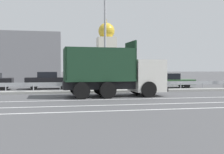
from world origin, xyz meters
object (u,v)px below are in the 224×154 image
median_road_sign (71,76)px  parked_car_5 (169,80)px  parked_car_3 (48,80)px  dump_truck (126,77)px  street_lamp_1 (106,27)px  parked_car_4 (103,81)px  church_tower (106,51)px

median_road_sign → parked_car_5: bearing=22.8°
median_road_sign → parked_car_3: 4.97m
dump_truck → parked_car_3: size_ratio=1.64×
street_lamp_1 → parked_car_4: size_ratio=2.27×
median_road_sign → parked_car_4: 5.58m
parked_car_3 → parked_car_4: 5.14m
street_lamp_1 → parked_car_4: (0.52, 4.85, -4.47)m
street_lamp_1 → parked_car_3: 7.95m
median_road_sign → parked_car_5: median_road_sign is taller
street_lamp_1 → parked_car_5: size_ratio=1.88×
dump_truck → street_lamp_1: 4.79m
median_road_sign → dump_truck: bearing=-40.0°
parked_car_3 → parked_car_4: (5.14, 0.03, -0.14)m
church_tower → parked_car_3: bearing=-110.2°
parked_car_4 → church_tower: (4.64, 26.47, 4.70)m
dump_truck → parked_car_3: bearing=-147.1°
median_road_sign → parked_car_4: bearing=55.4°
parked_car_3 → church_tower: church_tower is taller
parked_car_4 → church_tower: church_tower is taller
street_lamp_1 → parked_car_5: (7.08, 4.36, -4.42)m
dump_truck → median_road_sign: (-3.59, 3.01, -0.01)m
street_lamp_1 → parked_car_5: 9.41m
median_road_sign → church_tower: church_tower is taller
parked_car_5 → median_road_sign: bearing=-62.3°
median_road_sign → parked_car_3: size_ratio=0.57×
parked_car_3 → parked_car_5: 11.70m
median_road_sign → parked_car_3: bearing=113.6°
dump_truck → parked_car_5: dump_truck is taller
street_lamp_1 → parked_car_4: street_lamp_1 is taller
dump_truck → parked_car_5: size_ratio=1.42×
dump_truck → church_tower: bearing=169.4°
dump_truck → parked_car_4: dump_truck is taller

